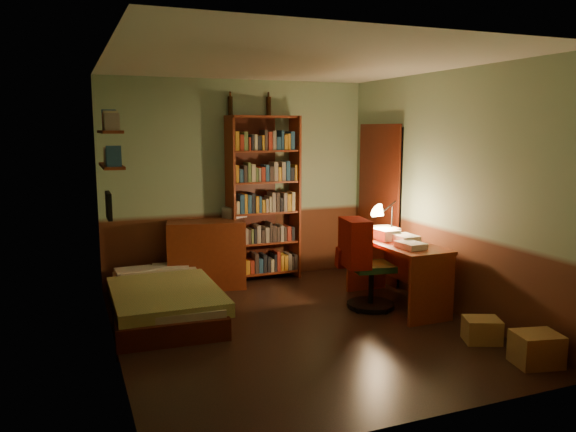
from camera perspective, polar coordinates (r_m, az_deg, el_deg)
name	(u,v)px	position (r m, az deg, el deg)	size (l,w,h in m)	color
floor	(297,328)	(5.78, 0.94, -11.30)	(3.50, 4.00, 0.02)	black
ceiling	(298,61)	(5.46, 1.01, 15.46)	(3.50, 4.00, 0.02)	silver
wall_back	(238,181)	(7.35, -5.10, 3.52)	(3.50, 0.02, 2.60)	#87A581
wall_left	(109,209)	(5.06, -17.74, 0.68)	(0.02, 4.00, 2.60)	#87A581
wall_right	(446,192)	(6.35, 15.79, 2.37)	(0.02, 4.00, 2.60)	#87A581
wall_front	(418,236)	(3.72, 13.03, -1.98)	(3.50, 0.02, 2.60)	#87A581
doorway	(380,204)	(7.43, 9.35, 1.17)	(0.06, 0.90, 2.00)	black
door_trim	(378,205)	(7.42, 9.12, 1.16)	(0.02, 0.98, 2.08)	#3B1208
bed	(163,289)	(6.20, -12.60, -7.24)	(1.03, 1.92, 0.57)	olive
dresser	(207,254)	(7.13, -8.27, -3.85)	(0.95, 0.48, 0.85)	maroon
mini_stereo	(234,212)	(7.26, -5.47, 0.40)	(0.26, 0.20, 0.14)	#B2B2B7
bookshelf	(264,199)	(7.32, -2.50, 1.73)	(0.92, 0.29, 2.15)	maroon
bottle_left	(230,106)	(7.25, -5.88, 11.06)	(0.06, 0.06, 0.24)	black
bottle_right	(269,106)	(7.40, -1.99, 11.08)	(0.06, 0.06, 0.24)	black
desk	(396,273)	(6.47, 10.92, -5.75)	(0.57, 1.37, 0.73)	maroon
paper_stack	(385,234)	(6.49, 9.87, -1.83)	(0.21, 0.29, 0.12)	silver
desk_lamp	(392,209)	(6.66, 10.53, 0.75)	(0.20, 0.20, 0.65)	black
office_chair	(372,263)	(6.29, 8.50, -4.74)	(0.51, 0.45, 1.03)	#245226
red_jacket	(370,196)	(5.88, 8.37, 1.98)	(0.24, 0.44, 0.52)	#A3170A
wall_shelf_lower	(111,166)	(6.13, -17.51, 4.88)	(0.20, 0.90, 0.03)	maroon
wall_shelf_upper	(110,132)	(6.12, -17.66, 8.15)	(0.20, 0.90, 0.03)	maroon
framed_picture	(109,206)	(5.66, -17.76, 1.01)	(0.04, 0.32, 0.26)	black
cardboard_box_a	(536,349)	(5.31, 23.93, -12.25)	(0.37, 0.30, 0.28)	#9E7741
cardboard_box_b	(482,330)	(5.67, 19.09, -10.90)	(0.32, 0.26, 0.23)	#9E7741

